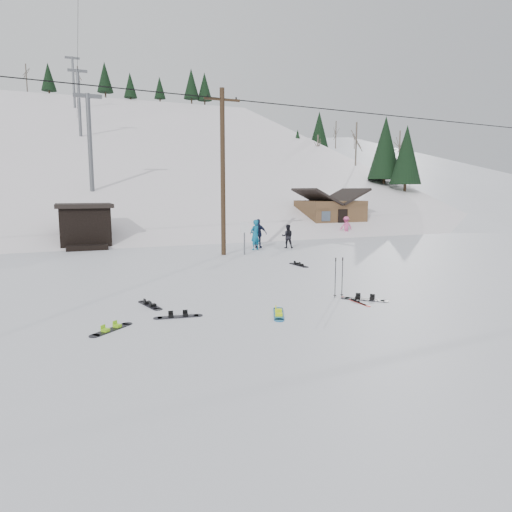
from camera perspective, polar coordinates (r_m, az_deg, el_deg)
name	(u,v)px	position (r m, az deg, el deg)	size (l,w,h in m)	color
ground	(319,328)	(12.27, 7.93, -8.86)	(200.00, 200.00, 0.00)	silver
ski_slope	(119,302)	(67.21, -16.76, -5.54)	(60.00, 75.00, 45.00)	white
ridge_right	(366,281)	(75.89, 13.54, -3.09)	(34.00, 85.00, 36.00)	silver
treeline_right	(391,216)	(67.00, 16.48, 4.82)	(20.00, 60.00, 10.00)	black
treeline_crest	(100,208)	(96.35, -18.93, 5.65)	(50.00, 6.00, 10.00)	black
utility_pole	(223,170)	(25.41, -4.17, 10.67)	(2.00, 0.26, 9.00)	#3A2819
trail_sign	(245,232)	(25.46, -1.44, 3.01)	(0.50, 0.09, 1.85)	#595B60
lift_hut	(85,225)	(31.14, -20.60, 3.60)	(3.40, 4.10, 2.75)	black
lift_tower_near	(90,137)	(40.38, -20.08, 13.81)	(2.20, 0.36, 8.00)	#595B60
lift_tower_mid	(79,99)	(61.09, -21.26, 17.84)	(2.20, 0.36, 8.00)	#595B60
lift_tower_far	(73,79)	(81.96, -21.86, 19.82)	(2.20, 0.36, 8.00)	#595B60
cabin	(330,215)	(40.09, 9.21, 5.11)	(5.39, 4.40, 3.77)	brown
hero_snowboard	(279,314)	(13.39, 2.85, -7.21)	(0.79, 1.43, 0.11)	#1A6EAE
hero_skis	(355,301)	(15.21, 12.33, -5.53)	(0.12, 1.47, 0.08)	red
ski_poles	(339,277)	(15.64, 10.31, -2.58)	(0.37, 0.10, 1.35)	black
board_scatter_a	(178,316)	(13.30, -9.70, -7.44)	(1.39, 0.42, 0.10)	black
board_scatter_b	(150,305)	(14.75, -13.12, -5.97)	(0.56, 1.43, 0.10)	black
board_scatter_c	(111,329)	(12.52, -17.63, -8.71)	(1.15, 1.02, 0.10)	black
board_scatter_d	(365,299)	(15.52, 13.45, -5.27)	(1.25, 1.15, 0.11)	black
board_scatter_f	(299,265)	(22.05, 5.35, -1.11)	(0.38, 1.52, 0.11)	black
skier_teal	(255,235)	(27.61, -0.11, 2.67)	(0.67, 0.44, 1.83)	#0D648B
skier_dark	(287,236)	(28.52, 3.95, 2.47)	(0.72, 0.56, 1.48)	black
skier_pink	(346,226)	(36.67, 11.19, 3.66)	(1.00, 0.57, 1.54)	#D64B88
skier_navy	(258,234)	(28.47, 0.31, 2.83)	(1.07, 0.44, 1.82)	#171E3B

